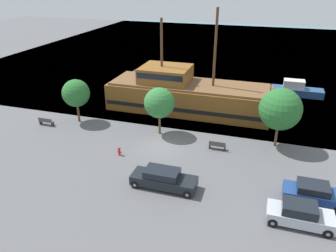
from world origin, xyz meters
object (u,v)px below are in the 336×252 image
object	(u,v)px
parked_car_curb_front	(313,194)
fire_hydrant	(119,151)
bench_promenade_east	(46,121)
pirate_ship	(187,94)
parked_car_curb_mid	(300,214)
moored_boat_dockside	(296,90)
bench_promenade_west	(217,145)
parked_car_curb_rear	(163,179)
moored_boat_outer	(152,75)

from	to	relation	value
parked_car_curb_front	fire_hydrant	size ratio (longest dim) A/B	5.30
bench_promenade_east	fire_hydrant	bearing A→B (deg)	-18.73
pirate_ship	parked_car_curb_mid	distance (m)	20.35
moored_boat_dockside	bench_promenade_west	size ratio (longest dim) A/B	4.31
fire_hydrant	bench_promenade_west	xyz separation A→B (m)	(8.09, 3.57, 0.02)
parked_car_curb_mid	moored_boat_dockside	bearing A→B (deg)	88.34
parked_car_curb_mid	parked_car_curb_rear	distance (m)	9.59
fire_hydrant	bench_promenade_east	distance (m)	10.61
moored_boat_outer	bench_promenade_east	size ratio (longest dim) A/B	4.15
pirate_ship	fire_hydrant	size ratio (longest dim) A/B	25.87
pirate_ship	fire_hydrant	bearing A→B (deg)	-104.22
pirate_ship	bench_promenade_west	size ratio (longest dim) A/B	13.10
moored_boat_outer	bench_promenade_east	bearing A→B (deg)	-103.80
pirate_ship	parked_car_curb_mid	bearing A→B (deg)	-55.00
pirate_ship	bench_promenade_east	distance (m)	15.79
pirate_ship	parked_car_curb_rear	world-z (taller)	pirate_ship
parked_car_curb_rear	bench_promenade_west	world-z (taller)	parked_car_curb_rear
parked_car_curb_front	bench_promenade_east	distance (m)	26.34
parked_car_curb_front	fire_hydrant	xyz separation A→B (m)	(-15.72, 2.02, -0.35)
parked_car_curb_rear	fire_hydrant	distance (m)	6.20
moored_boat_outer	fire_hydrant	size ratio (longest dim) A/B	8.74
moored_boat_outer	parked_car_curb_rear	xyz separation A→B (m)	(10.46, -26.29, 0.20)
moored_boat_dockside	parked_car_curb_rear	world-z (taller)	moored_boat_dockside
fire_hydrant	bench_promenade_east	size ratio (longest dim) A/B	0.47
pirate_ship	parked_car_curb_rear	distance (m)	15.63
bench_promenade_west	parked_car_curb_mid	bearing A→B (deg)	-50.84
fire_hydrant	parked_car_curb_mid	bearing A→B (deg)	-17.22
moored_boat_dockside	bench_promenade_east	world-z (taller)	moored_boat_dockside
pirate_ship	moored_boat_outer	size ratio (longest dim) A/B	2.96
moored_boat_outer	bench_promenade_west	size ratio (longest dim) A/B	4.43
moored_boat_dockside	parked_car_curb_front	xyz separation A→B (m)	(0.25, -23.29, 0.02)
moored_boat_outer	parked_car_curb_rear	world-z (taller)	parked_car_curb_rear
parked_car_curb_mid	fire_hydrant	xyz separation A→B (m)	(-14.72, 4.56, -0.34)
pirate_ship	fire_hydrant	world-z (taller)	pirate_ship
moored_boat_dockside	moored_boat_outer	bearing A→B (deg)	175.38
moored_boat_outer	parked_car_curb_rear	distance (m)	28.30
moored_boat_outer	fire_hydrant	world-z (taller)	moored_boat_outer
parked_car_curb_mid	bench_promenade_east	bearing A→B (deg)	162.16
parked_car_curb_mid	parked_car_curb_rear	xyz separation A→B (m)	(-9.51, 1.21, -0.02)
fire_hydrant	bench_promenade_west	bearing A→B (deg)	23.81
pirate_ship	parked_car_curb_mid	size ratio (longest dim) A/B	4.83
pirate_ship	fire_hydrant	xyz separation A→B (m)	(-3.06, -12.08, -1.49)
pirate_ship	fire_hydrant	distance (m)	12.55
moored_boat_outer	bench_promenade_east	distance (m)	20.11
pirate_ship	moored_boat_outer	world-z (taller)	pirate_ship
moored_boat_outer	parked_car_curb_mid	size ratio (longest dim) A/B	1.63
moored_boat_dockside	fire_hydrant	world-z (taller)	moored_boat_dockside
moored_boat_outer	fire_hydrant	distance (m)	23.53
fire_hydrant	bench_promenade_east	bearing A→B (deg)	161.27
parked_car_curb_mid	fire_hydrant	size ratio (longest dim) A/B	5.36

